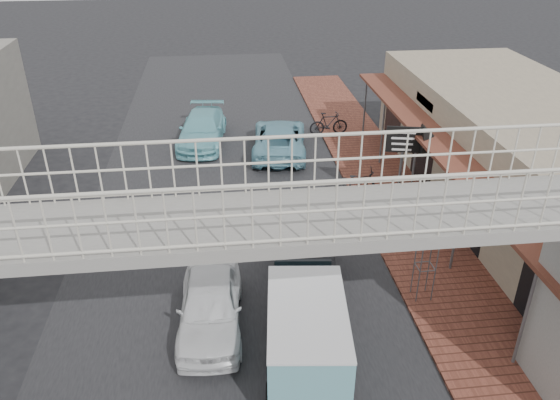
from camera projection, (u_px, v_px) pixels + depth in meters
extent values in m
plane|color=black|center=(229.00, 308.00, 15.45)|extent=(120.00, 120.00, 0.00)
cube|color=black|center=(229.00, 308.00, 15.45)|extent=(10.00, 60.00, 0.01)
cube|color=brown|center=(416.00, 236.00, 18.71)|extent=(3.00, 40.00, 0.10)
cube|color=gray|center=(537.00, 166.00, 19.12)|extent=(6.00, 18.00, 4.00)
cube|color=brown|center=(451.00, 146.00, 18.36)|extent=(1.80, 18.00, 0.12)
cube|color=silver|center=(426.00, 102.00, 21.26)|extent=(0.08, 2.60, 0.90)
cube|color=#B21914|center=(505.00, 173.00, 15.58)|extent=(0.08, 2.20, 0.80)
cube|color=gray|center=(224.00, 225.00, 9.52)|extent=(14.00, 2.00, 0.24)
cube|color=beige|center=(221.00, 167.00, 10.04)|extent=(14.00, 0.08, 1.10)
cube|color=beige|center=(224.00, 219.00, 8.38)|extent=(14.00, 0.08, 1.10)
imported|color=white|center=(210.00, 304.00, 14.49)|extent=(1.86, 4.22, 1.41)
imported|color=black|center=(304.00, 269.00, 15.79)|extent=(2.05, 4.84, 1.55)
imported|color=#6BA6B9|center=(279.00, 138.00, 24.88)|extent=(2.94, 5.27, 1.39)
imported|color=#78C5D1|center=(202.00, 129.00, 25.86)|extent=(2.56, 5.08, 1.41)
cylinder|color=black|center=(272.00, 315.00, 14.62)|extent=(0.33, 0.76, 0.73)
cylinder|color=black|center=(333.00, 315.00, 14.63)|extent=(0.33, 0.76, 0.73)
cylinder|color=black|center=(272.00, 399.00, 12.12)|extent=(0.33, 0.76, 0.73)
cylinder|color=black|center=(345.00, 399.00, 12.13)|extent=(0.33, 0.76, 0.73)
cube|color=#6AACB7|center=(307.00, 335.00, 12.69)|extent=(2.14, 3.53, 1.42)
cube|color=#6AACB7|center=(303.00, 291.00, 14.51)|extent=(1.79, 1.12, 0.94)
cube|color=black|center=(307.00, 322.00, 12.50)|extent=(2.11, 2.91, 0.52)
cube|color=silver|center=(308.00, 310.00, 12.34)|extent=(2.16, 3.54, 0.06)
imported|color=black|center=(359.00, 180.00, 21.33)|extent=(1.85, 0.78, 0.95)
imported|color=black|center=(329.00, 124.00, 26.62)|extent=(1.93, 0.66, 1.14)
cylinder|color=#59595B|center=(414.00, 265.00, 15.49)|extent=(0.04, 0.04, 1.87)
cylinder|color=#59595B|center=(429.00, 264.00, 15.54)|extent=(0.04, 0.04, 1.87)
cylinder|color=#59595B|center=(420.00, 274.00, 15.10)|extent=(0.04, 0.04, 1.87)
cylinder|color=#59595B|center=(435.00, 273.00, 15.15)|extent=(0.04, 0.04, 1.87)
cylinder|color=silver|center=(430.00, 231.00, 14.73)|extent=(0.61, 0.22, 0.61)
cylinder|color=beige|center=(432.00, 233.00, 14.63)|extent=(0.54, 0.03, 0.54)
cylinder|color=beige|center=(429.00, 229.00, 14.83)|extent=(0.54, 0.03, 0.54)
cylinder|color=#59595B|center=(401.00, 168.00, 19.80)|extent=(0.11, 0.11, 3.10)
cube|color=black|center=(404.00, 139.00, 19.24)|extent=(1.27, 0.34, 0.96)
cone|color=black|center=(430.00, 140.00, 19.16)|extent=(0.88, 1.29, 1.18)
cube|color=white|center=(403.00, 141.00, 19.24)|extent=(0.84, 0.19, 0.64)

